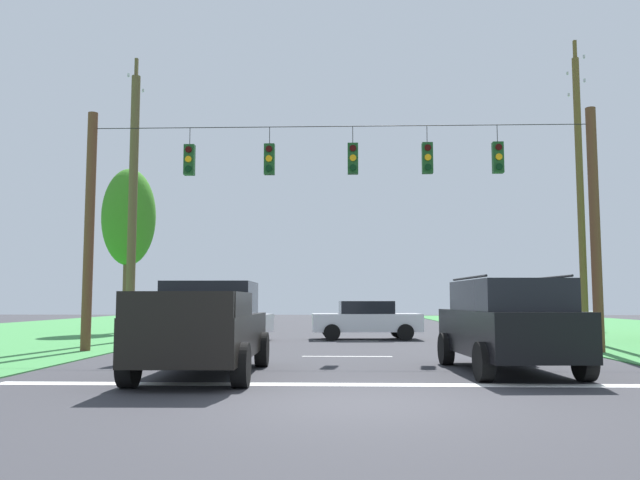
% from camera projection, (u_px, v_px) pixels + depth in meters
% --- Properties ---
extents(ground_plane, '(120.00, 120.00, 0.00)m').
position_uv_depth(ground_plane, '(351.00, 403.00, 9.75)').
color(ground_plane, '#333338').
extents(stop_bar_stripe, '(13.14, 0.45, 0.01)m').
position_uv_depth(stop_bar_stripe, '(350.00, 385.00, 11.83)').
color(stop_bar_stripe, white).
rests_on(stop_bar_stripe, ground).
extents(lane_dash_0, '(2.50, 0.15, 0.01)m').
position_uv_depth(lane_dash_0, '(347.00, 356.00, 17.80)').
color(lane_dash_0, white).
rests_on(lane_dash_0, ground).
extents(lane_dash_1, '(2.50, 0.15, 0.01)m').
position_uv_depth(lane_dash_1, '(346.00, 341.00, 24.66)').
color(lane_dash_1, white).
rests_on(lane_dash_1, ground).
extents(lane_dash_2, '(2.50, 0.15, 0.01)m').
position_uv_depth(lane_dash_2, '(345.00, 331.00, 32.79)').
color(lane_dash_2, white).
rests_on(lane_dash_2, ground).
extents(lane_dash_3, '(2.50, 0.15, 0.01)m').
position_uv_depth(lane_dash_3, '(344.00, 327.00, 37.54)').
color(lane_dash_3, white).
rests_on(lane_dash_3, ground).
extents(lane_dash_4, '(2.50, 0.15, 0.01)m').
position_uv_depth(lane_dash_4, '(344.00, 322.00, 46.22)').
color(lane_dash_4, white).
rests_on(lane_dash_4, ground).
extents(overhead_signal_span, '(15.65, 0.31, 7.40)m').
position_uv_depth(overhead_signal_span, '(341.00, 213.00, 19.57)').
color(overhead_signal_span, brown).
rests_on(overhead_signal_span, ground).
extents(pickup_truck, '(2.38, 5.44, 1.95)m').
position_uv_depth(pickup_truck, '(206.00, 328.00, 13.41)').
color(pickup_truck, black).
rests_on(pickup_truck, ground).
extents(suv_black, '(2.45, 4.91, 2.05)m').
position_uv_depth(suv_black, '(507.00, 323.00, 13.94)').
color(suv_black, black).
rests_on(suv_black, ground).
extents(distant_car_crossing_white, '(4.40, 2.22, 1.52)m').
position_uv_depth(distant_car_crossing_white, '(553.00, 316.00, 31.91)').
color(distant_car_crossing_white, silver).
rests_on(distant_car_crossing_white, ground).
extents(distant_car_oncoming, '(4.43, 2.30, 1.52)m').
position_uv_depth(distant_car_oncoming, '(215.00, 320.00, 25.00)').
color(distant_car_oncoming, silver).
rests_on(distant_car_oncoming, ground).
extents(distant_car_far_parked, '(4.41, 2.25, 1.52)m').
position_uv_depth(distant_car_far_parked, '(366.00, 319.00, 25.69)').
color(distant_car_far_parked, silver).
rests_on(distant_car_far_parked, ground).
extents(utility_pole_mid_right, '(0.26, 1.86, 11.63)m').
position_uv_depth(utility_pole_mid_right, '(580.00, 188.00, 24.51)').
color(utility_pole_mid_right, brown).
rests_on(utility_pole_mid_right, ground).
extents(utility_pole_near_left, '(0.34, 1.87, 11.00)m').
position_uv_depth(utility_pole_near_left, '(133.00, 203.00, 24.70)').
color(utility_pole_near_left, brown).
rests_on(utility_pole_near_left, ground).
extents(tree_roadside_far_right, '(2.56, 2.56, 7.97)m').
position_uv_depth(tree_roadside_far_right, '(129.00, 218.00, 31.32)').
color(tree_roadside_far_right, brown).
rests_on(tree_roadside_far_right, ground).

